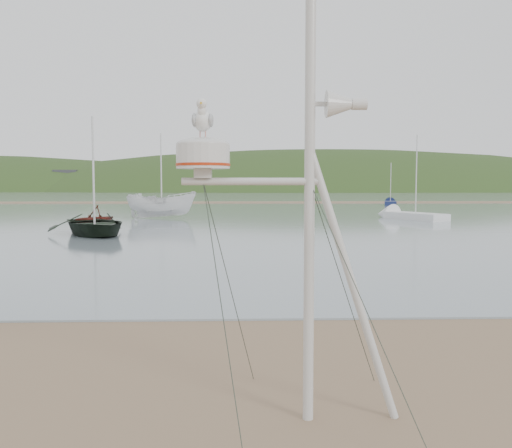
{
  "coord_description": "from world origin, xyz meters",
  "views": [
    {
      "loc": [
        1.49,
        -5.9,
        2.52
      ],
      "look_at": [
        1.7,
        1.0,
        2.02
      ],
      "focal_mm": 38.0,
      "sensor_mm": 36.0,
      "label": 1
    }
  ],
  "objects_px": {
    "boat_red": "(95,207)",
    "sailboat_blue_far": "(390,203)",
    "sailboat_white_near": "(399,215)",
    "mast_rig": "(303,301)",
    "boat_white": "(161,184)",
    "boat_dark": "(94,182)"
  },
  "relations": [
    {
      "from": "mast_rig",
      "to": "boat_dark",
      "type": "bearing_deg",
      "value": 110.21
    },
    {
      "from": "sailboat_white_near",
      "to": "sailboat_blue_far",
      "type": "relative_size",
      "value": 1.16
    },
    {
      "from": "boat_white",
      "to": "sailboat_blue_far",
      "type": "distance_m",
      "value": 36.25
    },
    {
      "from": "boat_red",
      "to": "sailboat_blue_far",
      "type": "bearing_deg",
      "value": 88.74
    },
    {
      "from": "boat_red",
      "to": "sailboat_white_near",
      "type": "bearing_deg",
      "value": 61.07
    },
    {
      "from": "boat_white",
      "to": "boat_red",
      "type": "bearing_deg",
      "value": 166.35
    },
    {
      "from": "boat_red",
      "to": "sailboat_blue_far",
      "type": "relative_size",
      "value": 0.45
    },
    {
      "from": "mast_rig",
      "to": "boat_dark",
      "type": "relative_size",
      "value": 1.03
    },
    {
      "from": "boat_red",
      "to": "boat_white",
      "type": "bearing_deg",
      "value": 113.31
    },
    {
      "from": "sailboat_white_near",
      "to": "sailboat_blue_far",
      "type": "xyz_separation_m",
      "value": [
        7.0,
        27.31,
        0.0
      ]
    },
    {
      "from": "mast_rig",
      "to": "sailboat_white_near",
      "type": "distance_m",
      "value": 35.9
    },
    {
      "from": "boat_red",
      "to": "sailboat_blue_far",
      "type": "distance_m",
      "value": 45.85
    },
    {
      "from": "boat_red",
      "to": "boat_white",
      "type": "xyz_separation_m",
      "value": [
        2.12,
        10.74,
        1.28
      ]
    },
    {
      "from": "boat_white",
      "to": "sailboat_white_near",
      "type": "distance_m",
      "value": 17.82
    },
    {
      "from": "boat_red",
      "to": "boat_white",
      "type": "height_order",
      "value": "boat_white"
    },
    {
      "from": "boat_red",
      "to": "sailboat_white_near",
      "type": "distance_m",
      "value": 22.13
    },
    {
      "from": "mast_rig",
      "to": "boat_white",
      "type": "height_order",
      "value": "mast_rig"
    },
    {
      "from": "sailboat_blue_far",
      "to": "sailboat_white_near",
      "type": "bearing_deg",
      "value": -104.38
    },
    {
      "from": "boat_dark",
      "to": "sailboat_white_near",
      "type": "relative_size",
      "value": 0.79
    },
    {
      "from": "sailboat_white_near",
      "to": "boat_white",
      "type": "bearing_deg",
      "value": 177.27
    },
    {
      "from": "sailboat_white_near",
      "to": "mast_rig",
      "type": "bearing_deg",
      "value": -108.16
    },
    {
      "from": "boat_dark",
      "to": "boat_red",
      "type": "bearing_deg",
      "value": 74.21
    }
  ]
}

